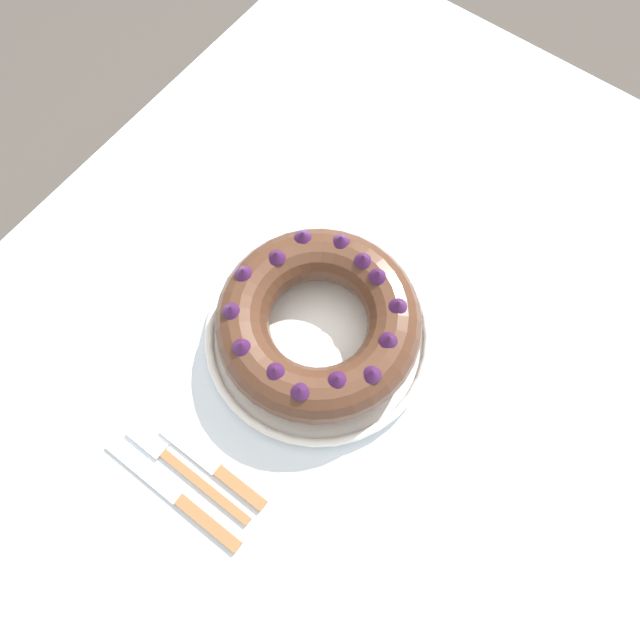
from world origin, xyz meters
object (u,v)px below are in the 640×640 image
Objects in this scene: serving_dish at (320,333)px; bundt_cake at (320,320)px; serving_knife at (181,501)px; fork at (179,466)px; cake_knife at (219,471)px.

serving_dish is 1.15× the size of bundt_cake.
serving_dish is at bearing -4.33° from serving_knife.
bundt_cake is 1.25× the size of serving_knife.
bundt_cake is 0.27m from fork.
serving_dish is 0.24m from cake_knife.
bundt_cake is at bearing 148.87° from serving_dish.
fork is at bearing 171.54° from bundt_cake.
cake_knife reaches higher than fork.
cake_knife is (-0.23, -0.01, -0.06)m from bundt_cake.
fork is 0.92× the size of serving_knife.
fork is (-0.26, 0.04, -0.01)m from serving_dish.
bundt_cake is (-0.00, 0.00, 0.05)m from serving_dish.
serving_dish reaches higher than cake_knife.
serving_dish is at bearing 8.78° from cake_knife.
serving_knife is (-0.29, 0.01, -0.06)m from bundt_cake.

